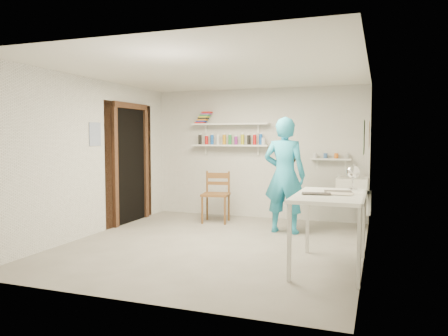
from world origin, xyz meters
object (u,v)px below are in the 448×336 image
(belfast_sink, at_px, (352,187))
(wooden_chair, at_px, (216,195))
(work_table, at_px, (330,231))
(desk_lamp, at_px, (353,172))
(wall_clock, at_px, (287,155))
(man, at_px, (285,175))

(belfast_sink, xyz_separation_m, wooden_chair, (-2.30, -0.18, -0.21))
(belfast_sink, bearing_deg, work_table, -92.74)
(wooden_chair, bearing_deg, desk_lamp, -42.52)
(wall_clock, distance_m, desk_lamp, 1.79)
(belfast_sink, distance_m, man, 1.18)
(desk_lamp, bearing_deg, work_table, -112.42)
(wall_clock, relative_size, wooden_chair, 0.33)
(belfast_sink, relative_size, desk_lamp, 3.73)
(wall_clock, relative_size, work_table, 0.25)
(wooden_chair, height_order, desk_lamp, desk_lamp)
(belfast_sink, relative_size, wooden_chair, 0.61)
(wall_clock, bearing_deg, belfast_sink, 24.24)
(belfast_sink, relative_size, wall_clock, 1.84)
(work_table, relative_size, desk_lamp, 8.00)
(man, bearing_deg, wooden_chair, -14.87)
(wooden_chair, distance_m, desk_lamp, 2.95)
(man, relative_size, desk_lamp, 11.29)
(belfast_sink, xyz_separation_m, work_table, (-0.11, -2.30, -0.27))
(wooden_chair, xyz_separation_m, work_table, (2.19, -2.12, -0.07))
(belfast_sink, relative_size, work_table, 0.47)
(wooden_chair, bearing_deg, belfast_sink, -4.30)
(wall_clock, xyz_separation_m, work_table, (0.89, -1.91, -0.78))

